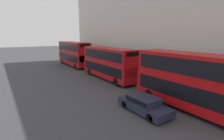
# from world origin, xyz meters

# --- Properties ---
(bus_leading) EXTENTS (2.59, 10.34, 4.52)m
(bus_leading) POSITION_xyz_m (1.60, 6.43, 2.48)
(bus_leading) COLOR #B20C0F
(bus_leading) RESTS_ON ground
(bus_second_in_queue) EXTENTS (2.59, 10.19, 4.23)m
(bus_second_in_queue) POSITION_xyz_m (1.60, 18.88, 2.34)
(bus_second_in_queue) COLOR #A80F14
(bus_second_in_queue) RESTS_ON ground
(bus_third_in_queue) EXTENTS (2.59, 10.72, 4.61)m
(bus_third_in_queue) POSITION_xyz_m (1.60, 31.65, 2.53)
(bus_third_in_queue) COLOR #A80F14
(bus_third_in_queue) RESTS_ON ground
(car_hatchback) EXTENTS (1.83, 4.45, 1.24)m
(car_hatchback) POSITION_xyz_m (-1.80, 8.39, 0.67)
(car_hatchback) COLOR #1E2338
(car_hatchback) RESTS_ON ground
(pedestrian) EXTENTS (0.36, 0.36, 1.76)m
(pedestrian) POSITION_xyz_m (3.72, 19.97, 0.82)
(pedestrian) COLOR #334C6B
(pedestrian) RESTS_ON ground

